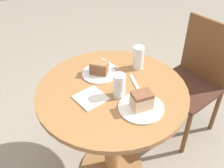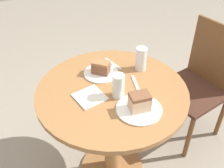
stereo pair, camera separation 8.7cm
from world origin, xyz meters
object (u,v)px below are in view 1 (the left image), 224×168
Objects in this scene: glass_water at (119,87)px; glass_lemonade at (138,59)px; chair at (193,79)px; plate_far at (141,108)px; cake_slice_near at (99,68)px; plate_near at (99,74)px; cake_slice_far at (142,100)px.

glass_lemonade is at bearing 121.37° from glass_water.
glass_water is (0.11, -0.81, 0.35)m from chair.
glass_water is at bearing -58.63° from glass_lemonade.
plate_far is 0.39m from cake_slice_near.
glass_lemonade is (0.08, 0.24, 0.02)m from cake_slice_near.
plate_near is 0.25m from glass_water.
glass_water is (-0.15, -0.04, 0.06)m from plate_far.
cake_slice_near reaches higher than plate_far.
plate_far is at bearing 14.55° from glass_water.
plate_far is 0.05m from cake_slice_far.
glass_water reaches higher than cake_slice_far.
cake_slice_far reaches higher than plate_far.
plate_near is at bearing -107.70° from glass_lemonade.
chair is 6.44× the size of glass_water.
glass_lemonade is at bearing 144.10° from plate_far.
glass_lemonade is at bearing -100.82° from chair.
cake_slice_near is at bearing -177.25° from cake_slice_far.
chair is 0.65m from glass_lemonade.
cake_slice_far reaches higher than plate_near.
plate_near is at bearing -177.25° from plate_far.
cake_slice_far is at bearing -35.90° from glass_lemonade.
cake_slice_near is 0.24m from glass_water.
chair is at bearing 84.65° from glass_lemonade.
glass_lemonade is 1.05× the size of glass_water.
plate_near is 0.39m from plate_far.
chair reaches higher than plate_far.
glass_lemonade is 0.31m from glass_water.
cake_slice_near is 0.26m from glass_lemonade.
glass_water is at bearing -165.45° from cake_slice_far.
glass_water is at bearing -4.85° from plate_near.
glass_water is (-0.15, -0.04, 0.01)m from cake_slice_far.
chair is 0.88m from glass_water.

